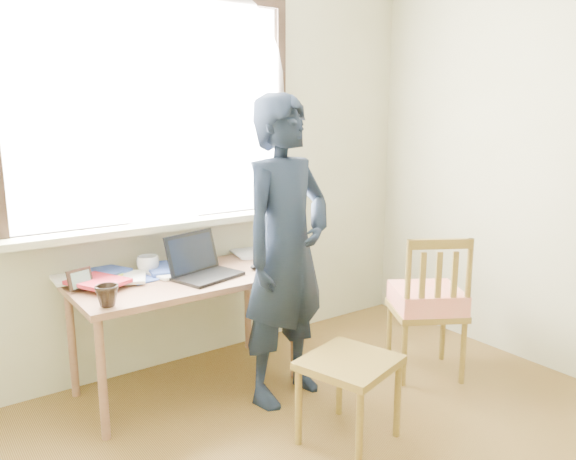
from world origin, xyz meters
TOP-DOWN VIEW (x-y plane):
  - room_shell at (-0.02, 0.20)m, footprint 3.52×4.02m
  - desk at (-0.22, 1.63)m, footprint 1.25×0.62m
  - laptop at (-0.13, 1.60)m, footprint 0.42×0.38m
  - mug_white at (-0.35, 1.85)m, footprint 0.17×0.17m
  - mug_dark at (-0.73, 1.41)m, footprint 0.14×0.14m
  - mouse at (0.21, 1.53)m, footprint 0.09×0.07m
  - desk_clutter at (-0.41, 1.83)m, footprint 0.81×0.50m
  - book_a at (-0.66, 1.86)m, footprint 0.30×0.34m
  - book_b at (0.26, 1.88)m, footprint 0.23×0.29m
  - picture_frame at (-0.77, 1.73)m, footprint 0.14×0.06m
  - work_chair at (0.18, 0.66)m, footprint 0.51×0.50m
  - side_chair at (1.05, 0.93)m, footprint 0.56×0.55m
  - person at (0.20, 1.21)m, footprint 0.69×0.53m

SIDE VIEW (x-z plane):
  - work_chair at x=0.18m, z-range 0.15..0.58m
  - side_chair at x=1.05m, z-range 0.02..0.91m
  - desk at x=-0.22m, z-range 0.27..0.93m
  - book_b at x=0.26m, z-range 0.67..0.69m
  - book_a at x=-0.66m, z-range 0.67..0.70m
  - mouse at x=0.21m, z-range 0.67..0.71m
  - desk_clutter at x=-0.41m, z-range 0.67..0.71m
  - mug_white at x=-0.35m, z-range 0.67..0.77m
  - mug_dark at x=-0.73m, z-range 0.67..0.77m
  - picture_frame at x=-0.77m, z-range 0.67..0.78m
  - laptop at x=-0.13m, z-range 0.60..0.85m
  - person at x=0.20m, z-range 0.00..1.69m
  - room_shell at x=-0.02m, z-range 0.33..2.94m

